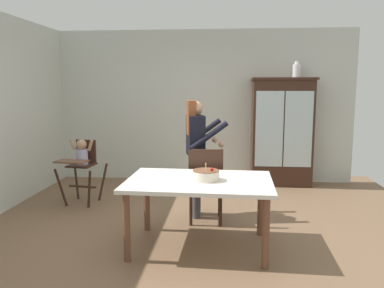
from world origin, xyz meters
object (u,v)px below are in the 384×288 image
(china_cabinet, at_px, (282,132))
(dining_chair_far_side, at_px, (206,180))
(high_chair_with_toddler, at_px, (82,160))
(birthday_cake, at_px, (206,175))
(ceramic_vase, at_px, (297,70))
(dining_table, at_px, (199,188))
(adult_person, at_px, (196,144))

(china_cabinet, relative_size, dining_chair_far_side, 1.93)
(high_chair_with_toddler, height_order, birthday_cake, high_chair_with_toddler)
(ceramic_vase, bearing_deg, birthday_cake, -116.25)
(high_chair_with_toddler, distance_m, dining_chair_far_side, 1.97)
(high_chair_with_toddler, relative_size, dining_chair_far_side, 0.99)
(high_chair_with_toddler, relative_size, dining_table, 0.61)
(birthday_cake, xyz_separation_m, dining_chair_far_side, (-0.04, 0.74, -0.24))
(adult_person, bearing_deg, high_chair_with_toddler, 62.53)
(adult_person, height_order, dining_table, adult_person)
(dining_table, height_order, birthday_cake, birthday_cake)
(birthday_cake, bearing_deg, dining_table, 168.29)
(high_chair_with_toddler, xyz_separation_m, dining_chair_far_side, (1.84, -0.69, -0.10))
(adult_person, xyz_separation_m, birthday_cake, (0.18, -1.02, -0.17))
(china_cabinet, xyz_separation_m, dining_table, (-1.24, -2.78, -0.28))
(adult_person, bearing_deg, china_cabinet, -50.92)
(ceramic_vase, distance_m, dining_table, 3.41)
(birthday_cake, bearing_deg, ceramic_vase, 63.75)
(dining_chair_far_side, bearing_deg, china_cabinet, -123.19)
(ceramic_vase, relative_size, birthday_cake, 0.96)
(high_chair_with_toddler, height_order, dining_table, high_chair_with_toddler)
(ceramic_vase, height_order, birthday_cake, ceramic_vase)
(ceramic_vase, relative_size, adult_person, 0.18)
(high_chair_with_toddler, bearing_deg, ceramic_vase, 30.06)
(china_cabinet, height_order, dining_chair_far_side, china_cabinet)
(ceramic_vase, xyz_separation_m, adult_person, (-1.56, -1.78, -1.01))
(dining_table, distance_m, dining_chair_far_side, 0.74)
(high_chair_with_toddler, bearing_deg, birthday_cake, -29.98)
(ceramic_vase, distance_m, high_chair_with_toddler, 3.77)
(birthday_cake, bearing_deg, high_chair_with_toddler, 142.66)
(high_chair_with_toddler, bearing_deg, china_cabinet, 31.40)
(china_cabinet, bearing_deg, dining_table, -114.02)
(dining_table, relative_size, birthday_cake, 5.53)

